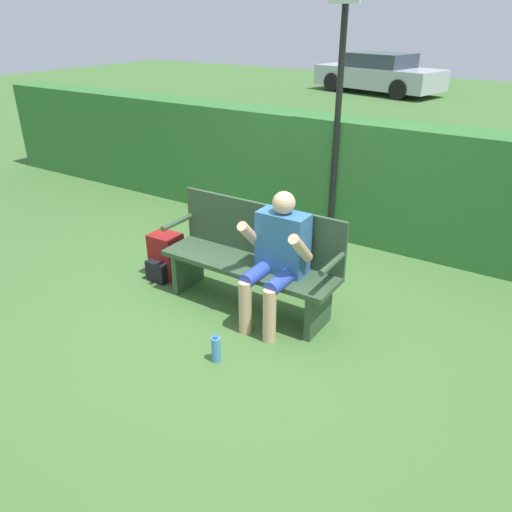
% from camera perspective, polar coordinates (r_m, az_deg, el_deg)
% --- Properties ---
extents(ground_plane, '(40.00, 40.00, 0.00)m').
position_cam_1_polar(ground_plane, '(4.72, -0.88, -5.72)').
color(ground_plane, '#426B33').
extents(hedge_back, '(12.00, 0.51, 1.40)m').
position_cam_1_polar(hedge_back, '(6.15, 10.14, 8.76)').
color(hedge_back, '#337033').
rests_on(hedge_back, ground).
extents(park_bench, '(1.68, 0.46, 0.96)m').
position_cam_1_polar(park_bench, '(4.54, -0.41, -0.19)').
color(park_bench, '#334C33').
rests_on(park_bench, ground).
extents(person_seated, '(0.57, 0.57, 1.17)m').
position_cam_1_polar(person_seated, '(4.22, 2.43, 0.33)').
color(person_seated, '#336699').
rests_on(person_seated, ground).
extents(backpack, '(0.30, 0.33, 0.47)m').
position_cam_1_polar(backpack, '(5.22, -10.32, -0.10)').
color(backpack, maroon).
rests_on(backpack, ground).
extents(water_bottle, '(0.07, 0.07, 0.23)m').
position_cam_1_polar(water_bottle, '(3.99, -4.59, -10.56)').
color(water_bottle, '#4C8CCC').
rests_on(water_bottle, ground).
extents(signpost, '(0.34, 0.09, 2.90)m').
position_cam_1_polar(signpost, '(5.70, 9.41, 17.08)').
color(signpost, black).
rests_on(signpost, ground).
extents(parked_car, '(4.58, 2.70, 1.29)m').
position_cam_1_polar(parked_car, '(18.54, 13.84, 19.56)').
color(parked_car, '#B7BCC6').
rests_on(parked_car, ground).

